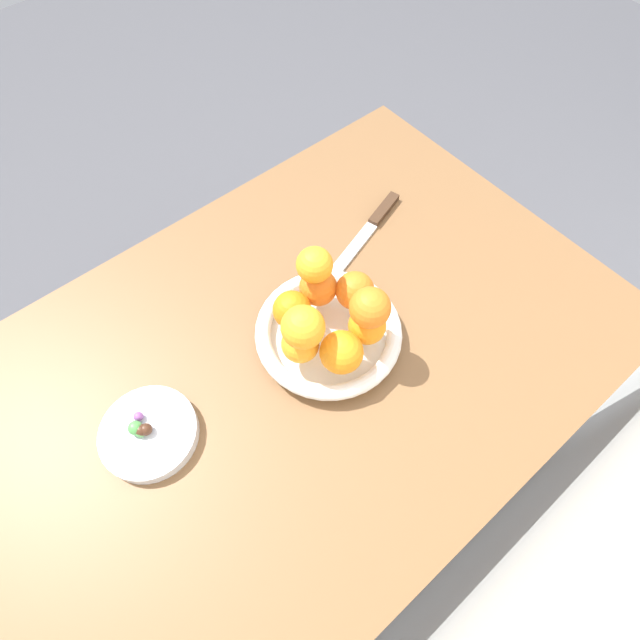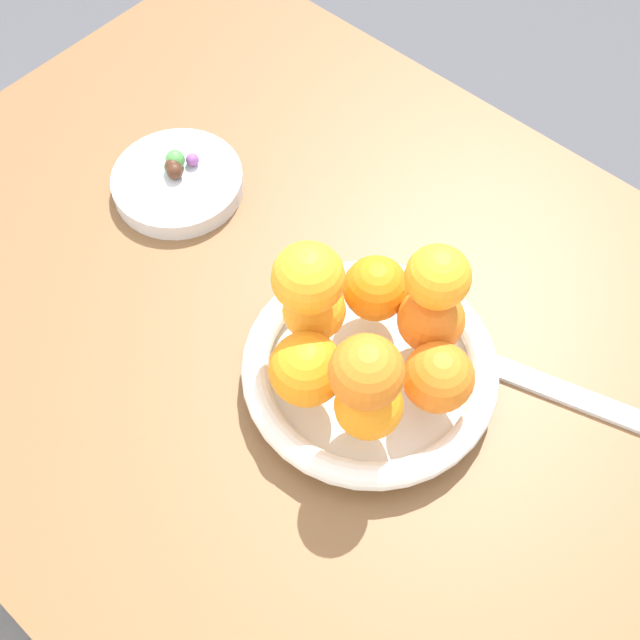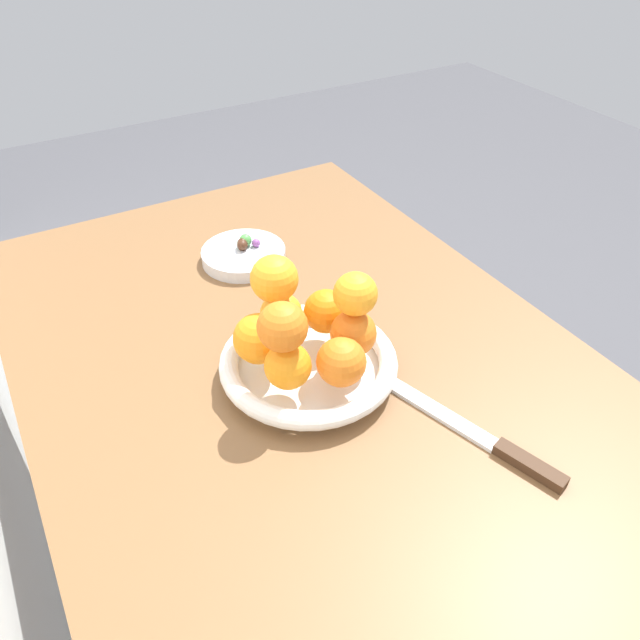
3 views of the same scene
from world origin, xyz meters
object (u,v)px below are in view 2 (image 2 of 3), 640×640
object	(u,v)px
orange_6	(366,372)
candy_ball_4	(171,167)
dining_table	(335,382)
candy_ball_0	(192,160)
orange_4	(435,380)
orange_3	(369,406)
candy_ball_2	(175,171)
orange_8	(308,278)
fruit_bowl	(369,370)
orange_1	(314,310)
orange_7	(438,277)
orange_2	(306,369)
candy_ball_1	(173,167)
candy_dish	(178,183)
orange_0	(376,288)
orange_5	(431,319)
candy_ball_3	(175,159)
knife	(631,417)

from	to	relation	value
orange_6	candy_ball_4	xyz separation A→B (m)	(0.36, -0.10, -0.10)
dining_table	candy_ball_0	distance (m)	0.30
dining_table	orange_4	xyz separation A→B (m)	(-0.12, 0.00, 0.16)
orange_3	candy_ball_2	world-z (taller)	orange_3
orange_8	candy_ball_4	distance (m)	0.29
fruit_bowl	dining_table	bearing A→B (deg)	-12.92
fruit_bowl	candy_ball_4	world-z (taller)	fruit_bowl
orange_1	orange_7	xyz separation A→B (m)	(-0.08, -0.07, 0.06)
candy_ball_2	orange_3	bearing A→B (deg)	165.34
orange_2	candy_ball_1	xyz separation A→B (m)	(0.30, -0.11, -0.04)
orange_2	candy_ball_0	xyz separation A→B (m)	(0.29, -0.13, -0.04)
dining_table	orange_6	size ratio (longest dim) A/B	17.53
dining_table	candy_ball_2	bearing A→B (deg)	-6.77
orange_6	candy_dish	bearing A→B (deg)	-15.46
candy_ball_1	orange_6	bearing A→B (deg)	164.48
candy_dish	candy_ball_4	xyz separation A→B (m)	(0.01, -0.00, 0.02)
dining_table	orange_7	distance (m)	0.24
fruit_bowl	orange_0	xyz separation A→B (m)	(0.04, -0.05, 0.05)
candy_dish	candy_ball_4	bearing A→B (deg)	-7.41
orange_1	candy_ball_4	world-z (taller)	orange_1
orange_4	orange_5	distance (m)	0.06
orange_5	orange_8	size ratio (longest dim) A/B	0.97
orange_0	candy_ball_0	distance (m)	0.28
dining_table	orange_5	distance (m)	0.18
fruit_bowl	orange_5	world-z (taller)	orange_5
orange_7	orange_8	world-z (taller)	orange_8
candy_dish	orange_1	xyz separation A→B (m)	(-0.25, 0.05, 0.06)
orange_0	orange_7	distance (m)	0.08
orange_2	orange_5	xyz separation A→B (m)	(-0.05, -0.12, -0.00)
candy_ball_3	orange_2	bearing A→B (deg)	159.22
candy_ball_4	orange_3	bearing A→B (deg)	165.33
orange_6	orange_5	bearing A→B (deg)	-85.17
candy_ball_1	orange_4	bearing A→B (deg)	174.30
orange_3	orange_1	bearing A→B (deg)	-22.53
orange_4	knife	distance (m)	0.20
dining_table	candy_ball_4	size ratio (longest dim) A/B	67.17
knife	orange_1	bearing A→B (deg)	26.84
orange_1	candy_ball_1	size ratio (longest dim) A/B	3.20
orange_4	candy_ball_0	xyz separation A→B (m)	(0.38, -0.06, -0.04)
fruit_bowl	orange_2	world-z (taller)	orange_2
candy_ball_1	orange_7	bearing A→B (deg)	-177.92
orange_2	orange_3	xyz separation A→B (m)	(-0.06, -0.01, -0.00)
orange_8	candy_ball_4	xyz separation A→B (m)	(0.26, -0.06, -0.10)
candy_ball_2	candy_ball_3	xyz separation A→B (m)	(0.01, -0.01, 0.00)
orange_2	orange_6	size ratio (longest dim) A/B	1.09
orange_0	orange_8	distance (m)	0.09
orange_3	candy_ball_2	xyz separation A→B (m)	(0.35, -0.09, -0.04)
dining_table	orange_3	xyz separation A→B (m)	(-0.09, 0.06, 0.16)
fruit_bowl	orange_8	distance (m)	0.13
dining_table	candy_ball_1	size ratio (longest dim) A/B	58.91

